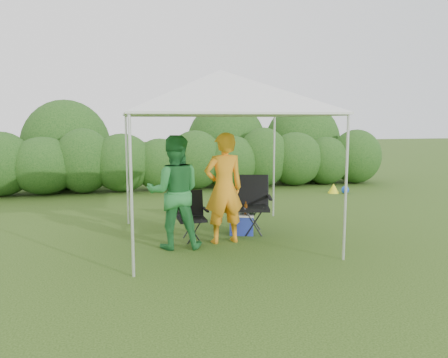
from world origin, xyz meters
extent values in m
plane|color=#3A591C|center=(0.00, 0.00, 0.00)|extent=(70.00, 70.00, 0.00)
ellipsoid|color=#2A551B|center=(-4.69, 6.00, 0.86)|extent=(1.65, 1.40, 1.73)
cylinder|color=#382616|center=(-4.69, 6.00, 0.15)|extent=(0.12, 0.12, 0.30)
ellipsoid|color=#2A551B|center=(-3.65, 6.00, 0.79)|extent=(1.80, 1.53, 1.57)
cylinder|color=#382616|center=(-3.65, 6.00, 0.15)|extent=(0.12, 0.12, 0.30)
ellipsoid|color=#2A551B|center=(-2.61, 6.00, 0.90)|extent=(1.58, 1.34, 1.80)
cylinder|color=#382616|center=(-2.61, 6.00, 0.15)|extent=(0.12, 0.12, 0.30)
ellipsoid|color=#2A551B|center=(-1.56, 6.00, 0.82)|extent=(1.72, 1.47, 1.65)
cylinder|color=#382616|center=(-1.56, 6.00, 0.15)|extent=(0.12, 0.12, 0.30)
ellipsoid|color=#2A551B|center=(-0.52, 6.00, 0.75)|extent=(1.50, 1.28, 1.50)
cylinder|color=#382616|center=(-0.52, 6.00, 0.15)|extent=(0.12, 0.12, 0.30)
ellipsoid|color=#2A551B|center=(0.52, 6.00, 0.86)|extent=(1.65, 1.40, 1.73)
cylinder|color=#382616|center=(0.52, 6.00, 0.15)|extent=(0.12, 0.12, 0.30)
ellipsoid|color=#2A551B|center=(1.56, 6.00, 0.79)|extent=(1.80, 1.53, 1.57)
cylinder|color=#382616|center=(1.56, 6.00, 0.15)|extent=(0.12, 0.12, 0.30)
ellipsoid|color=#2A551B|center=(2.61, 6.00, 0.90)|extent=(1.58, 1.34, 1.80)
cylinder|color=#382616|center=(2.61, 6.00, 0.15)|extent=(0.12, 0.12, 0.30)
ellipsoid|color=#2A551B|center=(3.65, 6.00, 0.82)|extent=(1.72, 1.47, 1.65)
cylinder|color=#382616|center=(3.65, 6.00, 0.15)|extent=(0.12, 0.12, 0.30)
ellipsoid|color=#2A551B|center=(4.69, 6.00, 0.75)|extent=(1.50, 1.28, 1.50)
cylinder|color=#382616|center=(4.69, 6.00, 0.15)|extent=(0.12, 0.12, 0.30)
ellipsoid|color=#2A551B|center=(5.74, 6.00, 0.86)|extent=(1.65, 1.40, 1.73)
cylinder|color=#382616|center=(5.74, 6.00, 0.15)|extent=(0.12, 0.12, 0.30)
cylinder|color=silver|center=(-1.50, -1.00, 1.05)|extent=(0.04, 0.04, 2.10)
cylinder|color=silver|center=(1.50, -1.00, 1.05)|extent=(0.04, 0.04, 2.10)
cylinder|color=silver|center=(-1.50, 2.00, 1.05)|extent=(0.04, 0.04, 2.10)
cylinder|color=silver|center=(1.50, 2.00, 1.05)|extent=(0.04, 0.04, 2.10)
cube|color=white|center=(0.00, 0.50, 2.12)|extent=(3.10, 3.10, 0.03)
pyramid|color=white|center=(0.00, 0.50, 2.48)|extent=(3.10, 3.10, 0.70)
cube|color=black|center=(0.67, 0.77, 0.45)|extent=(0.67, 0.64, 0.05)
cube|color=black|center=(0.73, 1.00, 0.76)|extent=(0.58, 0.29, 0.54)
cube|color=black|center=(0.39, 0.84, 0.65)|extent=(0.17, 0.48, 0.03)
cube|color=black|center=(0.95, 0.70, 0.65)|extent=(0.17, 0.48, 0.03)
cylinder|color=black|center=(0.38, 0.59, 0.23)|extent=(0.03, 0.03, 0.45)
cylinder|color=black|center=(0.84, 0.48, 0.23)|extent=(0.03, 0.03, 0.45)
cylinder|color=black|center=(0.50, 1.05, 0.23)|extent=(0.03, 0.03, 0.45)
cylinder|color=black|center=(0.96, 0.94, 0.23)|extent=(0.03, 0.03, 0.45)
cube|color=black|center=(-0.48, 0.52, 0.37)|extent=(0.46, 0.43, 0.04)
cube|color=black|center=(-0.49, 0.71, 0.61)|extent=(0.46, 0.14, 0.43)
cube|color=black|center=(-0.72, 0.51, 0.52)|extent=(0.05, 0.38, 0.03)
cube|color=black|center=(-0.25, 0.53, 0.52)|extent=(0.05, 0.38, 0.03)
cylinder|color=black|center=(-0.67, 0.32, 0.18)|extent=(0.02, 0.02, 0.37)
cylinder|color=black|center=(-0.29, 0.33, 0.18)|extent=(0.02, 0.02, 0.37)
cylinder|color=black|center=(-0.68, 0.71, 0.18)|extent=(0.02, 0.02, 0.37)
cylinder|color=black|center=(-0.30, 0.72, 0.18)|extent=(0.02, 0.02, 0.37)
imported|color=orange|center=(0.02, 0.30, 0.91)|extent=(0.71, 0.51, 1.82)
imported|color=#2A813B|center=(-0.81, 0.19, 0.90)|extent=(0.94, 0.77, 1.79)
cube|color=#2435A6|center=(0.45, 0.74, 0.17)|extent=(0.48, 0.41, 0.33)
cube|color=silver|center=(0.45, 0.74, 0.35)|extent=(0.51, 0.43, 0.03)
cylinder|color=#592D0C|center=(0.51, 0.70, 0.48)|extent=(0.06, 0.06, 0.23)
cone|color=yellow|center=(4.14, 4.39, 0.13)|extent=(0.31, 0.31, 0.26)
sphere|color=blue|center=(4.40, 4.21, 0.10)|extent=(0.21, 0.21, 0.21)
camera|label=1|loc=(-1.63, -6.58, 2.02)|focal=35.00mm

